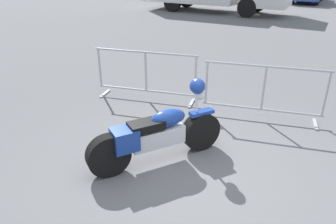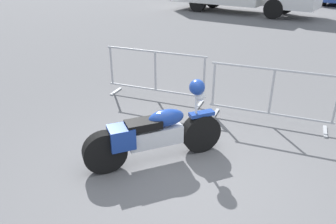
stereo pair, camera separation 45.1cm
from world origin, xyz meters
name	(u,v)px [view 1 (the left image)]	position (x,y,z in m)	size (l,w,h in m)	color
ground_plane	(189,175)	(0.00, 0.00, 0.00)	(120.00, 120.00, 0.00)	#5B5B5E
motorcycle	(157,134)	(-0.57, 0.17, 0.47)	(1.52, 1.78, 1.22)	black
crowd_barrier_near	(146,75)	(-1.79, 2.25, 0.55)	(2.24, 0.69, 1.07)	#9EA0A5
crowd_barrier_far	(263,92)	(0.66, 2.25, 0.55)	(2.24, 0.69, 1.07)	#9EA0A5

